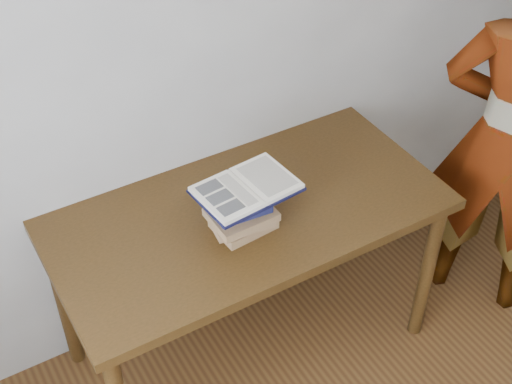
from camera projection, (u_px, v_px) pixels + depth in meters
desk at (248, 228)px, 2.75m from camera, size 1.51×0.75×0.81m
book_stack at (241, 208)px, 2.55m from camera, size 0.27×0.20×0.19m
open_book at (247, 188)px, 2.47m from camera, size 0.37×0.27×0.03m
reader at (510, 141)px, 2.92m from camera, size 0.71×0.75×1.73m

